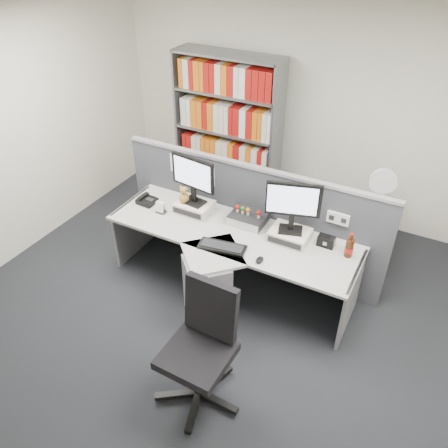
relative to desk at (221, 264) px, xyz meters
The scene contains 21 objects.
ground 0.75m from the desk, 90.00° to the right, with size 5.50×5.50×0.00m, color #24262B.
room_shell 1.46m from the desk, 90.00° to the right, with size 5.04×5.54×2.72m.
partition 0.68m from the desk, 89.59° to the left, with size 3.00×0.08×1.27m.
desk is the anchor object (origin of this frame).
monitor_riser_left 0.73m from the desk, 144.70° to the left, with size 0.38×0.31×0.10m.
monitor_riser_right 0.75m from the desk, 34.24° to the left, with size 0.38×0.31×0.10m.
monitor_left 0.95m from the desk, 144.56° to the left, with size 0.52×0.20×0.53m.
monitor_right 0.96m from the desk, 34.39° to the left, with size 0.51×0.23×0.53m.
desktop_pc 0.56m from the desk, 81.42° to the left, with size 0.36×0.32×0.10m.
figurines 0.61m from the desk, 82.99° to the left, with size 0.29×0.05×0.09m.
keyboard 0.29m from the desk, 55.34° to the right, with size 0.48×0.25×0.03m.
mouse 0.53m from the desk, ahead, with size 0.06×0.10×0.04m, color black.
desk_phone 1.16m from the desk, 166.20° to the left, with size 0.21×0.19×0.08m.
desk_calendar 0.91m from the desk, 167.74° to the left, with size 0.11×0.08×0.13m.
plush_toy 0.85m from the desk, 151.76° to the left, with size 0.11×0.11×0.19m.
speaker 1.06m from the desk, 26.14° to the left, with size 0.16×0.09×0.11m, color black.
cola_bottle 1.26m from the desk, 18.92° to the left, with size 0.08×0.08×0.26m.
shelving_unit 2.12m from the desk, 115.96° to the left, with size 1.41×0.40×2.00m.
filing_cabinet 1.85m from the desk, 49.39° to the left, with size 0.45×0.61×0.70m.
desk_fan 1.92m from the desk, 49.38° to the left, with size 0.29×0.17×0.49m.
office_chair 1.14m from the desk, 69.41° to the right, with size 0.69×0.72×1.08m.
Camera 1 is at (1.67, -2.49, 3.41)m, focal length 36.24 mm.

